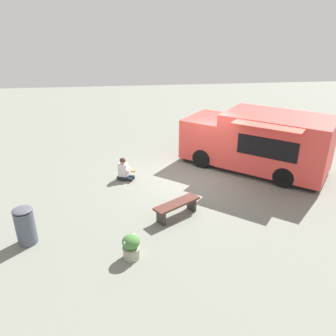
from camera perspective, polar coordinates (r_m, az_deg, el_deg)
The scene contains 7 objects.
ground_plane at distance 12.09m, azimuth 5.31°, elevation -1.69°, with size 40.00×40.00×0.00m, color gray.
food_truck at distance 12.89m, azimuth 15.35°, elevation 4.30°, with size 5.57×5.17×2.21m.
person_customer at distance 11.91m, azimuth -7.65°, elevation -0.53°, with size 0.78×0.60×0.83m.
planter_flowering_near at distance 8.05m, azimuth -6.44°, elevation -13.42°, with size 0.43×0.43×0.64m.
planter_flowering_far at distance 17.48m, azimuth 12.35°, elevation 7.27°, with size 0.55×0.55×0.73m.
plaza_bench at distance 9.54m, azimuth 1.57°, elevation -6.65°, with size 1.46×1.13×0.47m.
trash_bin at distance 9.14m, azimuth -23.63°, elevation -9.16°, with size 0.50×0.50×1.02m.
Camera 1 is at (-2.47, -10.63, 5.18)m, focal length 34.97 mm.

